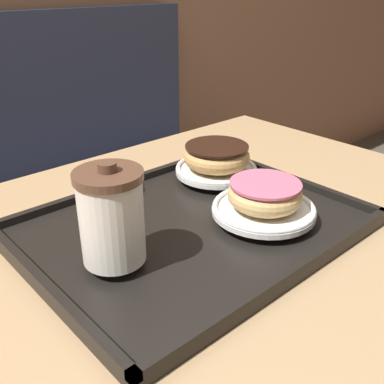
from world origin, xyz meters
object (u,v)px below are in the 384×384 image
object	(u,v)px
coffee_cup_front	(111,216)
spoon	(131,190)
donut_plain	(217,156)
donut_chocolate_glazed	(265,194)

from	to	relation	value
coffee_cup_front	spoon	distance (m)	0.20
donut_plain	spoon	distance (m)	0.17
spoon	donut_chocolate_glazed	bearing A→B (deg)	-114.56
spoon	coffee_cup_front	bearing A→B (deg)	175.60
coffee_cup_front	donut_chocolate_glazed	world-z (taller)	coffee_cup_front
donut_chocolate_glazed	donut_plain	distance (m)	0.17
coffee_cup_front	spoon	world-z (taller)	coffee_cup_front
coffee_cup_front	spoon	size ratio (longest dim) A/B	0.92
donut_plain	donut_chocolate_glazed	bearing A→B (deg)	-109.49
coffee_cup_front	donut_plain	world-z (taller)	coffee_cup_front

